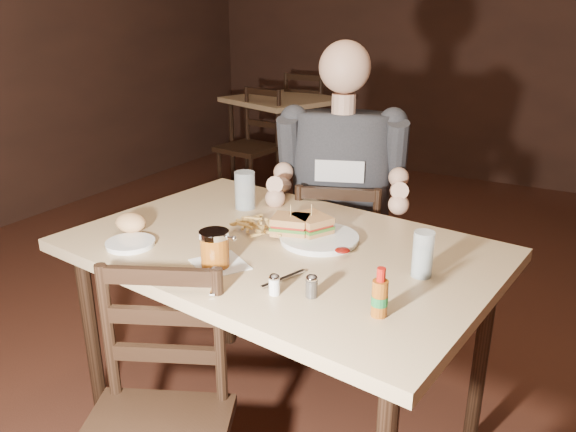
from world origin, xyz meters
The scene contains 23 objects.
room_shell centered at (0.00, 0.00, 1.40)m, with size 7.00×7.00×7.00m.
main_table centered at (-0.17, -0.27, 0.70)m, with size 1.43×1.04×0.77m.
bg_table centered at (-1.76, 2.50, 0.68)m, with size 1.02×1.02×0.77m.
chair_far centered at (-0.25, 0.37, 0.41)m, with size 0.38×0.42×0.83m, color black, non-canonical shape.
bg_chair_far centered at (-1.76, 3.05, 0.47)m, with size 0.43×0.47×0.94m, color black, non-canonical shape.
bg_chair_near centered at (-1.76, 1.95, 0.45)m, with size 0.41×0.45×0.89m, color black, non-canonical shape.
diner centered at (-0.23, 0.33, 0.90)m, with size 0.54×0.43×0.94m, color #313036, non-canonical shape.
dinner_plate centered at (-0.07, -0.19, 0.78)m, with size 0.25×0.25×0.01m, color white.
sandwich_left centered at (-0.11, -0.16, 0.84)m, with size 0.12×0.10×0.10m, color tan, non-canonical shape.
sandwich_right centered at (-0.17, -0.20, 0.83)m, with size 0.12×0.10×0.10m, color tan, non-canonical shape.
fries_pile centered at (-0.28, -0.22, 0.80)m, with size 0.24×0.17×0.04m, color #E7BA64, non-canonical shape.
ketchup_dollop centered at (0.04, -0.26, 0.79)m, with size 0.05×0.05×0.01m, color maroon.
glass_left centered at (-0.46, -0.03, 0.84)m, with size 0.08×0.08×0.14m, color silver.
glass_right centered at (0.29, -0.27, 0.84)m, with size 0.06×0.06×0.13m, color silver.
hot_sauce centered at (0.27, -0.54, 0.83)m, with size 0.04×0.04×0.13m, color #8F4710, non-canonical shape.
salt_shaker centered at (-0.02, -0.57, 0.80)m, with size 0.03×0.03×0.05m, color white, non-canonical shape.
pepper_shaker centered at (0.08, -0.53, 0.80)m, with size 0.03×0.03×0.06m, color #38332D, non-canonical shape.
syrup_dispenser centered at (-0.25, -0.51, 0.83)m, with size 0.09×0.09×0.11m, color #8F4710, non-canonical shape.
napkin centered at (-0.25, -0.49, 0.77)m, with size 0.15×0.14×0.00m, color white.
knife centered at (-0.20, -0.56, 0.78)m, with size 0.01×0.23×0.01m, color silver.
fork centered at (-0.04, -0.49, 0.78)m, with size 0.01×0.16×0.00m, color silver.
side_plate centered at (-0.58, -0.52, 0.78)m, with size 0.15×0.15×0.01m, color white.
bread_roll centered at (-0.65, -0.45, 0.81)m, with size 0.11×0.09×0.06m, color tan.
Camera 1 is at (0.67, -1.71, 1.48)m, focal length 35.00 mm.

